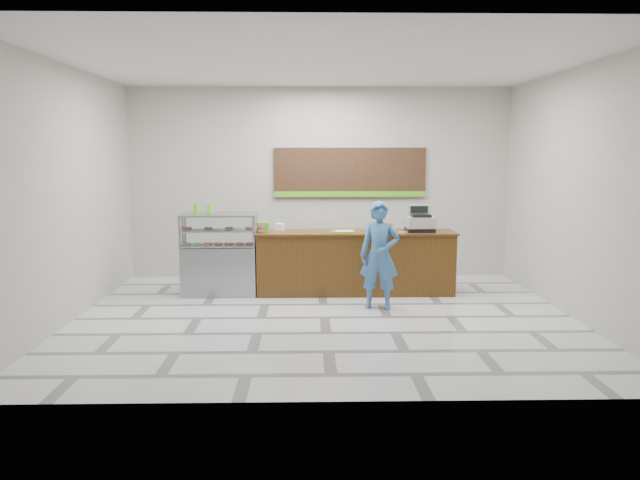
{
  "coord_description": "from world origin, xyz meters",
  "views": [
    {
      "loc": [
        -0.26,
        -8.56,
        2.31
      ],
      "look_at": [
        -0.05,
        0.9,
        0.98
      ],
      "focal_mm": 35.0,
      "sensor_mm": 36.0,
      "label": 1
    }
  ],
  "objects_px": {
    "sales_counter": "(355,262)",
    "display_case": "(220,253)",
    "cash_register": "(420,222)",
    "serving_tray": "(343,231)",
    "customer": "(379,255)"
  },
  "relations": [
    {
      "from": "display_case",
      "to": "cash_register",
      "type": "xyz_separation_m",
      "value": [
        3.27,
        -0.01,
        0.51
      ]
    },
    {
      "from": "sales_counter",
      "to": "display_case",
      "type": "xyz_separation_m",
      "value": [
        -2.22,
        -0.0,
        0.16
      ]
    },
    {
      "from": "sales_counter",
      "to": "serving_tray",
      "type": "height_order",
      "value": "serving_tray"
    },
    {
      "from": "cash_register",
      "to": "serving_tray",
      "type": "bearing_deg",
      "value": -178.57
    },
    {
      "from": "display_case",
      "to": "serving_tray",
      "type": "relative_size",
      "value": 3.64
    },
    {
      "from": "serving_tray",
      "to": "customer",
      "type": "relative_size",
      "value": 0.23
    },
    {
      "from": "display_case",
      "to": "customer",
      "type": "height_order",
      "value": "customer"
    },
    {
      "from": "cash_register",
      "to": "customer",
      "type": "distance_m",
      "value": 1.32
    },
    {
      "from": "display_case",
      "to": "cash_register",
      "type": "distance_m",
      "value": 3.31
    },
    {
      "from": "sales_counter",
      "to": "cash_register",
      "type": "distance_m",
      "value": 1.25
    },
    {
      "from": "sales_counter",
      "to": "customer",
      "type": "xyz_separation_m",
      "value": [
        0.28,
        -1.02,
        0.28
      ]
    },
    {
      "from": "cash_register",
      "to": "customer",
      "type": "xyz_separation_m",
      "value": [
        -0.77,
        -1.0,
        -0.39
      ]
    },
    {
      "from": "sales_counter",
      "to": "cash_register",
      "type": "height_order",
      "value": "cash_register"
    },
    {
      "from": "sales_counter",
      "to": "display_case",
      "type": "height_order",
      "value": "display_case"
    },
    {
      "from": "cash_register",
      "to": "customer",
      "type": "height_order",
      "value": "customer"
    }
  ]
}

